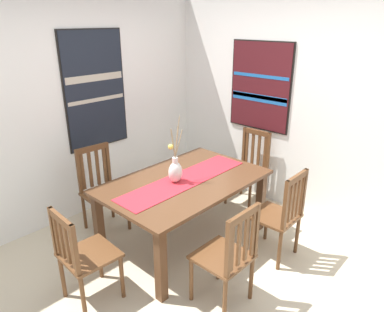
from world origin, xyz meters
TOP-DOWN VIEW (x-y plane):
  - ground_plane at (0.00, 0.00)m, footprint 6.40×6.40m
  - wall_back at (0.00, 1.86)m, footprint 6.40×0.12m
  - wall_side at (1.86, 0.00)m, footprint 0.12×6.40m
  - dining_table at (0.34, 0.43)m, footprint 1.67×1.07m
  - table_runner at (0.34, 0.43)m, footprint 1.54×0.36m
  - centerpiece_vase at (0.24, 0.46)m, footprint 0.24×0.16m
  - chair_0 at (0.79, -0.44)m, footprint 0.42×0.42m
  - chair_1 at (-0.86, 0.43)m, footprint 0.44×0.44m
  - chair_2 at (-0.07, -0.46)m, footprint 0.42×0.42m
  - chair_3 at (1.55, 0.45)m, footprint 0.43×0.43m
  - chair_4 at (-0.09, 1.31)m, footprint 0.45×0.45m
  - painting_on_back_wall at (0.26, 1.79)m, footprint 0.80×0.05m
  - painting_on_side_wall at (1.79, 0.52)m, footprint 0.05×0.85m

SIDE VIEW (x-z plane):
  - ground_plane at x=0.00m, z-range -0.03..0.00m
  - chair_1 at x=-0.86m, z-range 0.02..0.91m
  - chair_2 at x=-0.07m, z-range 0.01..0.95m
  - chair_3 at x=1.55m, z-range 0.01..0.97m
  - chair_0 at x=0.79m, z-range 0.02..0.96m
  - chair_4 at x=-0.09m, z-range 0.01..0.97m
  - dining_table at x=0.34m, z-range 0.27..0.99m
  - table_runner at x=0.34m, z-range 0.73..0.73m
  - centerpiece_vase at x=0.24m, z-range 0.53..1.19m
  - wall_back at x=0.00m, z-range 0.00..2.70m
  - wall_side at x=1.86m, z-range 0.00..2.70m
  - painting_on_side_wall at x=1.79m, z-range 0.94..2.02m
  - painting_on_back_wall at x=0.26m, z-range 0.80..2.17m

